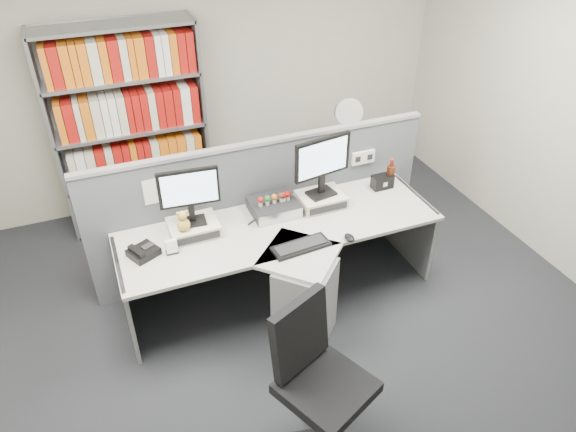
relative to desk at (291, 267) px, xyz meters
name	(u,v)px	position (x,y,z in m)	size (l,w,h in m)	color
ground	(320,360)	(0.00, -0.60, -0.46)	(5.50, 5.50, 0.00)	#25282C
room_shell	(330,151)	(0.00, -0.60, 1.33)	(5.04, 5.54, 2.72)	#B4B2A0
partition	(263,205)	(0.00, 0.65, 0.19)	(3.00, 0.08, 1.27)	#555960
desk	(291,267)	(0.00, 0.00, 0.00)	(2.60, 1.20, 0.72)	#B1B2AB
monitor_riser_left	(194,228)	(-0.67, 0.38, 0.31)	(0.38, 0.31, 0.10)	beige
monitor_riser_right	(321,199)	(0.43, 0.38, 0.31)	(0.38, 0.31, 0.10)	beige
monitor_left	(189,192)	(-0.67, 0.38, 0.64)	(0.46, 0.17, 0.47)	black
monitor_right	(322,162)	(0.43, 0.38, 0.68)	(0.51, 0.20, 0.52)	black
desktop_pc	(274,207)	(0.02, 0.42, 0.31)	(0.38, 0.34, 0.10)	black
figurines	(276,197)	(0.03, 0.40, 0.42)	(0.29, 0.05, 0.09)	beige
keyboard	(301,246)	(0.04, -0.11, 0.28)	(0.46, 0.21, 0.03)	black
mouse	(349,238)	(0.43, -0.16, 0.28)	(0.07, 0.11, 0.04)	black
desk_phone	(143,252)	(-1.09, 0.25, 0.30)	(0.26, 0.25, 0.09)	black
desk_calendar	(172,247)	(-0.88, 0.20, 0.31)	(0.09, 0.07, 0.11)	black
plush_toy	(183,222)	(-0.75, 0.31, 0.44)	(0.10, 0.10, 0.18)	gold
speaker	(382,182)	(1.05, 0.43, 0.33)	(0.19, 0.10, 0.12)	black
cola_bottle	(390,176)	(1.14, 0.44, 0.36)	(0.08, 0.08, 0.26)	#3F190A
shelving_unit	(131,133)	(-0.90, 1.85, 0.52)	(1.41, 0.40, 2.00)	gray
filing_cabinet	(344,170)	(1.20, 1.40, -0.11)	(0.45, 0.61, 0.70)	gray
desk_fan	(348,115)	(1.20, 1.40, 0.54)	(0.27, 0.18, 0.47)	white
office_chair	(316,375)	(-0.28, -1.12, 0.10)	(0.69, 0.69, 1.05)	silver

